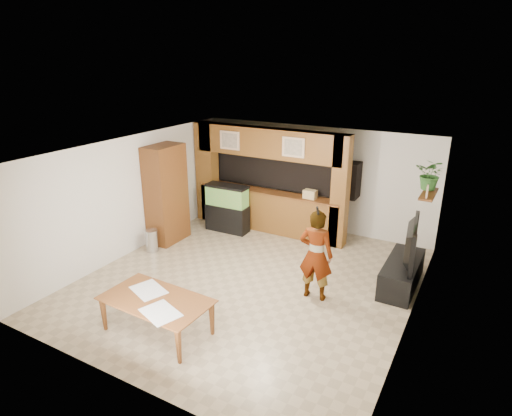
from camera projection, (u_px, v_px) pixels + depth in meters
The scene contains 21 objects.
floor at pixel (250, 280), 8.48m from camera, with size 6.50×6.50×0.00m, color tan.
ceiling at pixel (249, 151), 7.60m from camera, with size 6.50×6.50×0.00m, color white.
wall_back at pixel (314, 178), 10.71m from camera, with size 6.00×6.00×0.00m, color silver.
wall_left at pixel (132, 195), 9.41m from camera, with size 6.50×6.50×0.00m, color silver.
wall_right at pixel (416, 253), 6.66m from camera, with size 6.50×6.50×0.00m, color silver.
partition at pixel (269, 179), 10.63m from camera, with size 4.20×0.99×2.60m.
wall_clock at pixel (161, 160), 10.01m from camera, with size 0.05×0.25×0.25m.
wall_shelf at pixel (429, 194), 8.20m from camera, with size 0.25×0.90×0.04m, color brown.
pantry_cabinet at pixel (166, 194), 9.97m from camera, with size 0.58×0.94×2.31m, color brown.
trash_can at pixel (152, 241), 9.67m from camera, with size 0.28×0.28×0.51m, color #B2B2B7.
aquarium at pixel (227, 209), 10.69m from camera, with size 1.08×0.41×1.20m.
tv_stand at pixel (402, 274), 8.19m from camera, with size 0.58×1.59×0.53m, color black.
television at pixel (406, 242), 7.97m from camera, with size 1.39×0.18×0.80m, color black.
photo_frame at pixel (427, 191), 7.92m from camera, with size 0.03×0.17×0.22m, color tan.
potted_plant at pixel (431, 174), 8.30m from camera, with size 0.56×0.48×0.62m, color #2F6729.
person at pixel (316, 255), 7.62m from camera, with size 0.62×0.41×1.70m, color #A08A57.
microphone at pixel (318, 211), 7.16m from camera, with size 0.04×0.04×0.17m, color black.
dining_table at pixel (156, 317), 6.77m from camera, with size 1.74×0.97×0.61m, color brown.
newspaper_a at pixel (149, 290), 6.95m from camera, with size 0.59×0.43×0.01m, color silver.
newspaper_b at pixel (161, 313), 6.34m from camera, with size 0.60×0.43×0.01m, color silver.
counter_box at pixel (310, 194), 10.00m from camera, with size 0.30×0.20×0.20m, color tan.
Camera 1 is at (3.75, -6.49, 4.22)m, focal length 30.00 mm.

